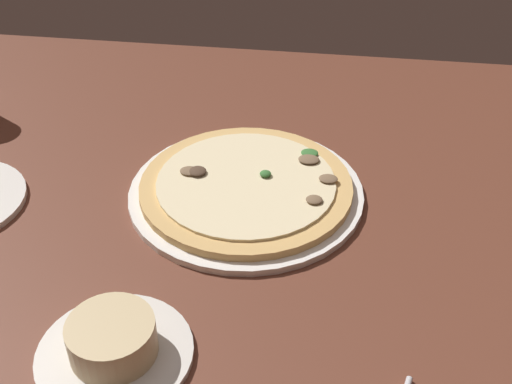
# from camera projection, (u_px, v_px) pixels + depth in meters

# --- Properties ---
(dining_table) EXTENTS (1.50, 1.10, 0.04)m
(dining_table) POSITION_uv_depth(u_px,v_px,m) (266.00, 235.00, 0.90)
(dining_table) COLOR brown
(dining_table) RESTS_ON ground
(pizza_main) EXTENTS (0.34, 0.34, 0.03)m
(pizza_main) POSITION_uv_depth(u_px,v_px,m) (246.00, 189.00, 0.94)
(pizza_main) COLOR white
(pizza_main) RESTS_ON dining_table
(ramekin_on_saucer) EXTENTS (0.17, 0.17, 0.05)m
(ramekin_on_saucer) POSITION_uv_depth(u_px,v_px,m) (113.00, 344.00, 0.70)
(ramekin_on_saucer) COLOR silver
(ramekin_on_saucer) RESTS_ON dining_table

